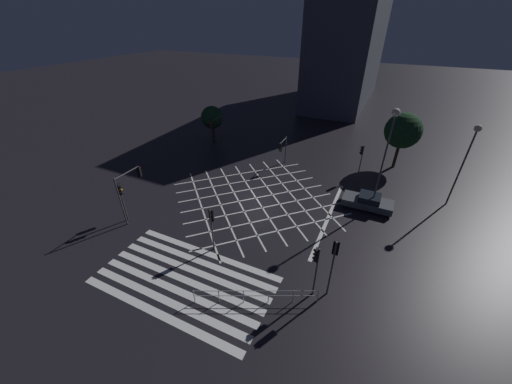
# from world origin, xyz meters

# --- Properties ---
(ground_plane) EXTENTS (200.00, 200.00, 0.00)m
(ground_plane) POSITION_xyz_m (0.00, 0.00, 0.00)
(ground_plane) COLOR black
(road_markings) EXTENTS (17.46, 22.62, 0.01)m
(road_markings) POSITION_xyz_m (0.34, -6.18, 0.00)
(road_markings) COLOR silver
(road_markings) RESTS_ON ground_plane
(office_building) EXTENTS (10.06, 28.89, 24.13)m
(office_building) POSITION_xyz_m (-0.01, 40.97, 12.06)
(office_building) COLOR #3D424C
(office_building) RESTS_ON ground_plane
(traffic_light_sw_cross) EXTENTS (0.36, 2.68, 4.41)m
(traffic_light_sw_cross) POSITION_xyz_m (-7.98, -6.89, 3.25)
(traffic_light_sw_cross) COLOR #424244
(traffic_light_sw_cross) RESTS_ON ground_plane
(traffic_light_median_south) EXTENTS (0.36, 0.39, 3.54)m
(traffic_light_median_south) POSITION_xyz_m (0.16, -7.53, 2.53)
(traffic_light_median_south) COLOR #424244
(traffic_light_median_south) RESTS_ON ground_plane
(traffic_light_median_north) EXTENTS (0.36, 2.14, 3.22)m
(traffic_light_median_north) POSITION_xyz_m (-0.22, 7.29, 2.34)
(traffic_light_median_north) COLOR #424244
(traffic_light_median_north) RESTS_ON ground_plane
(traffic_light_nw_cross) EXTENTS (0.36, 2.59, 4.56)m
(traffic_light_nw_cross) POSITION_xyz_m (-8.70, 7.31, 3.35)
(traffic_light_nw_cross) COLOR #424244
(traffic_light_nw_cross) RESTS_ON ground_plane
(traffic_light_se_main) EXTENTS (0.39, 0.36, 3.77)m
(traffic_light_se_main) POSITION_xyz_m (7.82, -8.38, 2.70)
(traffic_light_se_main) COLOR #424244
(traffic_light_se_main) RESTS_ON ground_plane
(traffic_light_ne_main) EXTENTS (0.39, 0.36, 3.63)m
(traffic_light_ne_main) POSITION_xyz_m (8.02, 8.36, 2.60)
(traffic_light_ne_main) COLOR #424244
(traffic_light_ne_main) RESTS_ON ground_plane
(traffic_light_se_cross) EXTENTS (0.36, 0.39, 4.26)m
(traffic_light_se_cross) POSITION_xyz_m (8.71, -7.91, 3.04)
(traffic_light_se_cross) COLOR #424244
(traffic_light_se_cross) RESTS_ON ground_plane
(traffic_light_sw_main) EXTENTS (0.39, 0.36, 3.55)m
(traffic_light_sw_main) POSITION_xyz_m (-8.29, -7.75, 2.54)
(traffic_light_sw_main) COLOR #424244
(traffic_light_sw_main) RESTS_ON ground_plane
(street_lamp_east) EXTENTS (0.57, 0.57, 7.51)m
(street_lamp_east) POSITION_xyz_m (16.28, 6.60, 5.63)
(street_lamp_east) COLOR #424244
(street_lamp_east) RESTS_ON ground_plane
(street_lamp_west) EXTENTS (0.60, 0.60, 9.05)m
(street_lamp_west) POSITION_xyz_m (10.12, 2.73, 6.78)
(street_lamp_west) COLOR #424244
(street_lamp_west) RESTS_ON ground_plane
(street_tree_near) EXTENTS (3.81, 3.81, 6.23)m
(street_tree_near) POSITION_xyz_m (11.40, 12.66, 4.31)
(street_tree_near) COLOR #38281C
(street_tree_near) RESTS_ON ground_plane
(street_tree_far) EXTENTS (2.92, 2.92, 4.81)m
(street_tree_far) POSITION_xyz_m (-11.37, 10.43, 3.33)
(street_tree_far) COLOR #38281C
(street_tree_far) RESTS_ON ground_plane
(waiting_car) EXTENTS (4.33, 1.84, 1.32)m
(waiting_car) POSITION_xyz_m (9.72, 2.91, 0.61)
(waiting_car) COLOR #474C51
(waiting_car) RESTS_ON ground_plane
(pedestrian_railing) EXTENTS (6.75, 3.23, 1.05)m
(pedestrian_railing) POSITION_xyz_m (4.97, -10.47, 0.67)
(pedestrian_railing) COLOR #9EA0A5
(pedestrian_railing) RESTS_ON ground_plane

